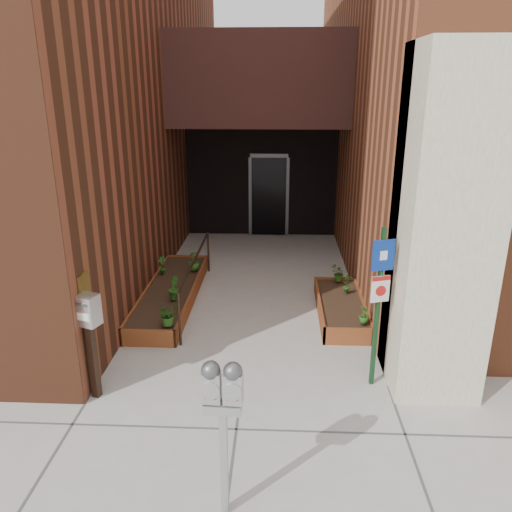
# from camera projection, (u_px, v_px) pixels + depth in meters

# --- Properties ---
(ground) EXTENTS (80.00, 80.00, 0.00)m
(ground) POSITION_uv_depth(u_px,v_px,m) (242.00, 382.00, 6.91)
(ground) COLOR #9E9991
(ground) RESTS_ON ground
(architecture) EXTENTS (20.00, 14.60, 10.00)m
(architecture) POSITION_uv_depth(u_px,v_px,m) (254.00, 37.00, 11.81)
(architecture) COLOR brown
(architecture) RESTS_ON ground
(planter_left) EXTENTS (0.90, 3.60, 0.30)m
(planter_left) POSITION_uv_depth(u_px,v_px,m) (171.00, 294.00, 9.49)
(planter_left) COLOR brown
(planter_left) RESTS_ON ground
(planter_right) EXTENTS (0.80, 2.20, 0.30)m
(planter_right) POSITION_uv_depth(u_px,v_px,m) (341.00, 308.00, 8.87)
(planter_right) COLOR brown
(planter_right) RESTS_ON ground
(handrail) EXTENTS (0.04, 3.34, 0.90)m
(handrail) POSITION_uv_depth(u_px,v_px,m) (196.00, 265.00, 9.22)
(handrail) COLOR black
(handrail) RESTS_ON ground
(parking_meter) EXTENTS (0.37, 0.18, 1.65)m
(parking_meter) POSITION_uv_depth(u_px,v_px,m) (222.00, 399.00, 4.41)
(parking_meter) COLOR #A5A6A8
(parking_meter) RESTS_ON ground
(sign_post) EXTENTS (0.30, 0.12, 2.24)m
(sign_post) POSITION_uv_depth(u_px,v_px,m) (379.00, 292.00, 6.42)
(sign_post) COLOR #14391D
(sign_post) RESTS_ON ground
(payment_dropbox) EXTENTS (0.34, 0.29, 1.45)m
(payment_dropbox) POSITION_uv_depth(u_px,v_px,m) (89.00, 325.00, 6.27)
(payment_dropbox) COLOR black
(payment_dropbox) RESTS_ON ground
(shrub_left_a) EXTENTS (0.47, 0.47, 0.37)m
(shrub_left_a) POSITION_uv_depth(u_px,v_px,m) (168.00, 314.00, 7.85)
(shrub_left_a) COLOR #275418
(shrub_left_a) RESTS_ON planter_left
(shrub_left_b) EXTENTS (0.27, 0.27, 0.41)m
(shrub_left_b) POSITION_uv_depth(u_px,v_px,m) (173.00, 288.00, 8.81)
(shrub_left_b) COLOR #255B1A
(shrub_left_b) RESTS_ON planter_left
(shrub_left_c) EXTENTS (0.32, 0.32, 0.41)m
(shrub_left_c) POSITION_uv_depth(u_px,v_px,m) (194.00, 261.00, 10.18)
(shrub_left_c) COLOR #265919
(shrub_left_c) RESTS_ON planter_left
(shrub_left_d) EXTENTS (0.27, 0.27, 0.37)m
(shrub_left_d) POSITION_uv_depth(u_px,v_px,m) (162.00, 265.00, 9.99)
(shrub_left_d) COLOR #215F1B
(shrub_left_d) RESTS_ON planter_left
(shrub_right_a) EXTENTS (0.19, 0.19, 0.29)m
(shrub_right_a) POSITION_uv_depth(u_px,v_px,m) (364.00, 315.00, 7.91)
(shrub_right_a) COLOR #285A19
(shrub_right_a) RESTS_ON planter_right
(shrub_right_b) EXTENTS (0.23, 0.23, 0.36)m
(shrub_right_b) POSITION_uv_depth(u_px,v_px,m) (347.00, 283.00, 9.09)
(shrub_right_b) COLOR #245317
(shrub_right_b) RESTS_ON planter_right
(shrub_right_c) EXTENTS (0.39, 0.39, 0.31)m
(shrub_right_c) POSITION_uv_depth(u_px,v_px,m) (338.00, 274.00, 9.62)
(shrub_right_c) COLOR #2B601B
(shrub_right_c) RESTS_ON planter_right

